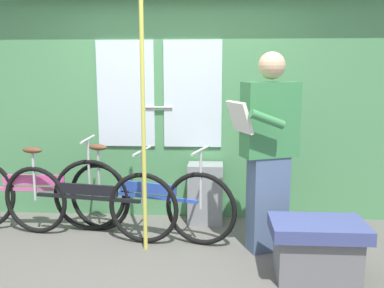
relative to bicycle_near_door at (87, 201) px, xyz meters
The scene contains 9 objects.
ground_plane 1.11m from the bicycle_near_door, 39.97° to the right, with size 6.47×4.36×0.04m, color #56544F.
train_door_wall 1.36m from the bicycle_near_door, 41.28° to the left, with size 5.47×0.28×2.31m.
bicycle_near_door is the anchor object (origin of this frame).
bicycle_leaning_behind 0.56m from the bicycle_near_door, ahead, with size 1.66×0.64×0.88m.
bicycle_by_pole 0.60m from the bicycle_near_door, 163.93° to the left, with size 1.81×0.44×0.93m.
passenger_reading_newspaper 1.74m from the bicycle_near_door, ahead, with size 0.63×0.57×1.71m.
trash_bin_by_wall 1.20m from the bicycle_near_door, 23.97° to the left, with size 0.35×0.28×0.62m, color gray.
handrail_pole 1.00m from the bicycle_near_door, 20.86° to the right, with size 0.04×0.04×2.27m, color #C6C14C.
bench_seat_corner 2.08m from the bicycle_near_door, 19.02° to the right, with size 0.70×0.44×0.45m.
Camera 1 is at (0.41, -3.05, 1.55)m, focal length 39.51 mm.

